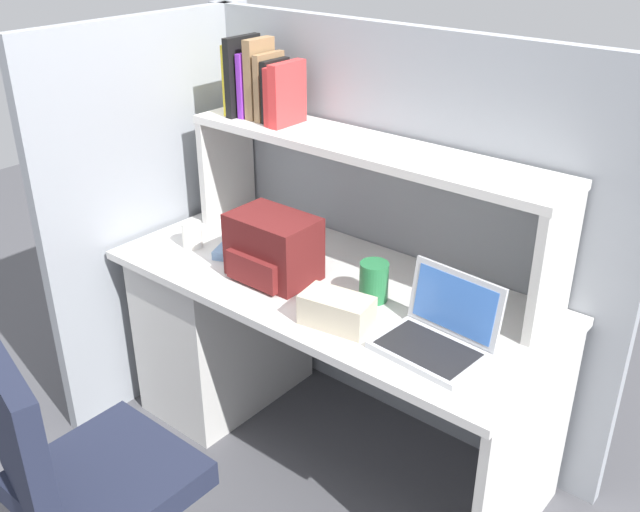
{
  "coord_description": "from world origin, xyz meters",
  "views": [
    {
      "loc": [
        1.37,
        -1.71,
        1.93
      ],
      "look_at": [
        0.0,
        -0.05,
        0.85
      ],
      "focal_mm": 40.32,
      "sensor_mm": 36.0,
      "label": 1
    }
  ],
  "objects_px": {
    "paper_cup": "(192,235)",
    "snack_canister": "(373,282)",
    "laptop": "(439,333)",
    "computer_mouse": "(225,251)",
    "tissue_box": "(337,311)",
    "office_chair": "(91,504)",
    "backpack": "(272,248)"
  },
  "relations": [
    {
      "from": "backpack",
      "to": "paper_cup",
      "type": "xyz_separation_m",
      "value": [
        -0.4,
        -0.02,
        -0.06
      ]
    },
    {
      "from": "computer_mouse",
      "to": "backpack",
      "type": "bearing_deg",
      "value": -24.6
    },
    {
      "from": "computer_mouse",
      "to": "office_chair",
      "type": "xyz_separation_m",
      "value": [
        0.35,
        -0.88,
        -0.35
      ]
    },
    {
      "from": "laptop",
      "to": "paper_cup",
      "type": "height_order",
      "value": "laptop"
    },
    {
      "from": "paper_cup",
      "to": "tissue_box",
      "type": "relative_size",
      "value": 0.45
    },
    {
      "from": "backpack",
      "to": "snack_canister",
      "type": "xyz_separation_m",
      "value": [
        0.37,
        0.09,
        -0.04
      ]
    },
    {
      "from": "paper_cup",
      "to": "backpack",
      "type": "bearing_deg",
      "value": 2.48
    },
    {
      "from": "paper_cup",
      "to": "tissue_box",
      "type": "height_order",
      "value": "same"
    },
    {
      "from": "paper_cup",
      "to": "snack_canister",
      "type": "height_order",
      "value": "snack_canister"
    },
    {
      "from": "laptop",
      "to": "office_chair",
      "type": "xyz_separation_m",
      "value": [
        -0.58,
        -0.86,
        -0.39
      ]
    },
    {
      "from": "computer_mouse",
      "to": "snack_canister",
      "type": "xyz_separation_m",
      "value": [
        0.62,
        0.08,
        0.05
      ]
    },
    {
      "from": "laptop",
      "to": "paper_cup",
      "type": "distance_m",
      "value": 1.08
    },
    {
      "from": "snack_canister",
      "to": "backpack",
      "type": "bearing_deg",
      "value": -166.18
    },
    {
      "from": "laptop",
      "to": "computer_mouse",
      "type": "distance_m",
      "value": 0.93
    },
    {
      "from": "computer_mouse",
      "to": "tissue_box",
      "type": "xyz_separation_m",
      "value": [
        0.62,
        -0.12,
        0.03
      ]
    },
    {
      "from": "tissue_box",
      "to": "snack_canister",
      "type": "height_order",
      "value": "snack_canister"
    },
    {
      "from": "backpack",
      "to": "tissue_box",
      "type": "relative_size",
      "value": 1.36
    },
    {
      "from": "paper_cup",
      "to": "snack_canister",
      "type": "relative_size",
      "value": 0.74
    },
    {
      "from": "paper_cup",
      "to": "office_chair",
      "type": "height_order",
      "value": "office_chair"
    },
    {
      "from": "laptop",
      "to": "tissue_box",
      "type": "relative_size",
      "value": 1.49
    },
    {
      "from": "backpack",
      "to": "tissue_box",
      "type": "bearing_deg",
      "value": -16.13
    },
    {
      "from": "backpack",
      "to": "computer_mouse",
      "type": "xyz_separation_m",
      "value": [
        -0.25,
        0.01,
        -0.09
      ]
    },
    {
      "from": "computer_mouse",
      "to": "tissue_box",
      "type": "distance_m",
      "value": 0.63
    },
    {
      "from": "backpack",
      "to": "tissue_box",
      "type": "distance_m",
      "value": 0.39
    },
    {
      "from": "laptop",
      "to": "snack_canister",
      "type": "xyz_separation_m",
      "value": [
        -0.31,
        0.11,
        0.02
      ]
    },
    {
      "from": "computer_mouse",
      "to": "office_chair",
      "type": "relative_size",
      "value": 0.11
    },
    {
      "from": "laptop",
      "to": "paper_cup",
      "type": "relative_size",
      "value": 3.29
    },
    {
      "from": "laptop",
      "to": "computer_mouse",
      "type": "bearing_deg",
      "value": 178.52
    },
    {
      "from": "paper_cup",
      "to": "laptop",
      "type": "bearing_deg",
      "value": 0.12
    },
    {
      "from": "computer_mouse",
      "to": "office_chair",
      "type": "bearing_deg",
      "value": -91.01
    },
    {
      "from": "snack_canister",
      "to": "office_chair",
      "type": "xyz_separation_m",
      "value": [
        -0.27,
        -0.96,
        -0.4
      ]
    },
    {
      "from": "computer_mouse",
      "to": "paper_cup",
      "type": "distance_m",
      "value": 0.15
    }
  ]
}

